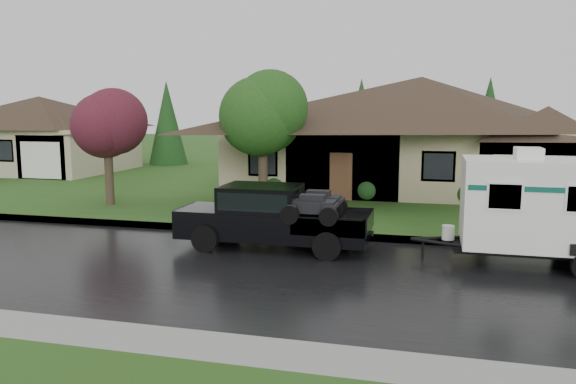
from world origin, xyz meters
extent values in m
plane|color=#2E5219|center=(0.00, 0.00, 0.00)|extent=(140.00, 140.00, 0.00)
cube|color=black|center=(0.00, -2.00, 0.01)|extent=(140.00, 8.00, 0.01)
cube|color=gray|center=(0.00, 2.25, 0.07)|extent=(140.00, 0.50, 0.15)
cube|color=#2E5219|center=(0.00, 15.00, 0.07)|extent=(140.00, 26.00, 0.15)
cube|color=tan|center=(2.00, 14.00, 1.65)|extent=(18.00, 10.00, 3.00)
pyramid|color=#34241C|center=(2.00, 14.00, 5.75)|extent=(19.44, 10.80, 2.60)
cube|color=tan|center=(7.40, 11.00, 1.50)|extent=(5.76, 4.00, 2.70)
cube|color=tan|center=(-22.00, 16.00, 1.55)|extent=(10.00, 8.00, 2.80)
pyramid|color=#34241C|center=(-22.00, 16.00, 4.95)|extent=(10.80, 8.64, 2.00)
cube|color=tan|center=(-19.00, 14.00, 1.41)|extent=(3.20, 4.00, 2.52)
cylinder|color=#382B1E|center=(-4.05, 6.42, 1.34)|extent=(0.39, 0.39, 2.37)
sphere|color=#295B1D|center=(-4.05, 6.42, 3.94)|extent=(3.28, 3.28, 3.28)
cylinder|color=#382B1E|center=(-10.51, 5.43, 1.18)|extent=(0.36, 0.36, 2.07)
sphere|color=maroon|center=(-10.51, 5.43, 3.45)|extent=(2.86, 2.86, 2.86)
sphere|color=#143814|center=(-4.30, 9.30, 0.65)|extent=(1.00, 1.00, 1.00)
sphere|color=#143814|center=(-0.10, 9.30, 0.65)|extent=(1.00, 1.00, 1.00)
sphere|color=#143814|center=(4.10, 9.30, 0.65)|extent=(1.00, 1.00, 1.00)
sphere|color=#143814|center=(8.30, 9.30, 0.65)|extent=(1.00, 1.00, 1.00)
cube|color=black|center=(-1.92, 0.45, 0.74)|extent=(5.70, 1.90, 0.82)
cube|color=black|center=(-4.01, 0.45, 1.00)|extent=(1.52, 1.85, 0.33)
cube|color=black|center=(-2.30, 0.45, 1.47)|extent=(2.28, 1.79, 0.85)
cube|color=black|center=(-2.30, 0.45, 1.52)|extent=(2.09, 1.82, 0.52)
cube|color=black|center=(-0.11, 0.45, 0.93)|extent=(2.09, 1.80, 0.06)
cylinder|color=black|center=(-3.72, -0.48, 0.40)|extent=(0.80, 0.30, 0.80)
cylinder|color=black|center=(-3.72, 1.38, 0.40)|extent=(0.80, 0.30, 0.80)
cylinder|color=black|center=(-0.11, -0.48, 0.40)|extent=(0.80, 0.30, 0.80)
cylinder|color=black|center=(-0.11, 1.38, 0.40)|extent=(0.80, 0.30, 0.80)
cube|color=white|center=(5.07, 0.45, 3.00)|extent=(0.66, 0.76, 0.30)
cylinder|color=black|center=(6.36, 1.57, 0.33)|extent=(0.66, 0.23, 0.66)
camera|label=1|loc=(2.59, -15.39, 4.16)|focal=35.00mm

